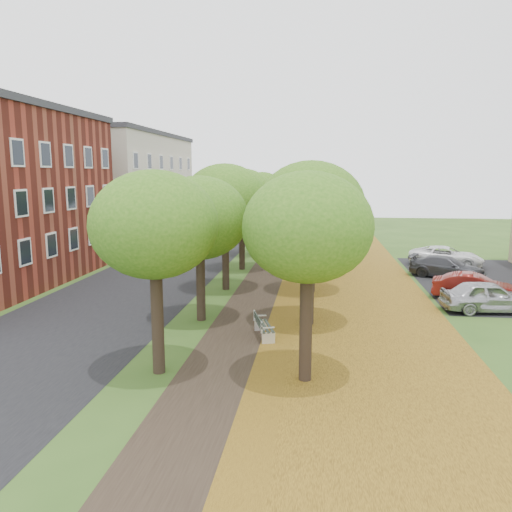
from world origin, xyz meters
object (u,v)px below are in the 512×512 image
(car_grey, at_px, (447,267))
(car_silver, at_px, (489,296))
(bench, at_px, (263,326))
(car_red, at_px, (474,287))
(car_white, at_px, (446,256))

(car_grey, bearing_deg, car_silver, -155.42)
(bench, xyz_separation_m, car_red, (10.20, 7.28, 0.23))
(car_red, bearing_deg, car_grey, 15.03)
(car_white, bearing_deg, car_red, -169.12)
(bench, bearing_deg, car_red, -71.42)
(car_silver, relative_size, car_red, 1.06)
(car_grey, bearing_deg, bench, 166.26)
(bench, distance_m, car_red, 12.53)
(car_white, bearing_deg, car_grey, -176.35)
(car_silver, bearing_deg, car_grey, -5.76)
(car_silver, xyz_separation_m, car_white, (0.92, 12.00, -0.05))
(car_silver, distance_m, car_red, 2.28)
(bench, relative_size, car_white, 0.38)
(bench, distance_m, car_silver, 11.36)
(car_silver, relative_size, car_grey, 0.95)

